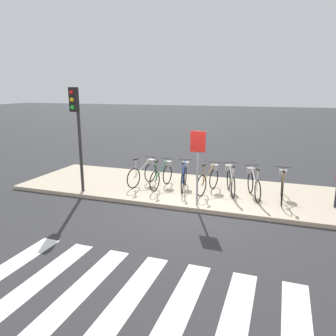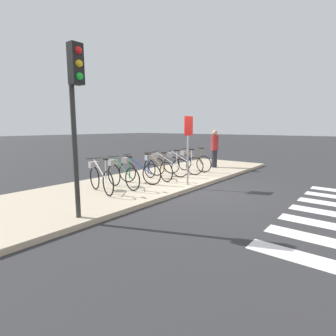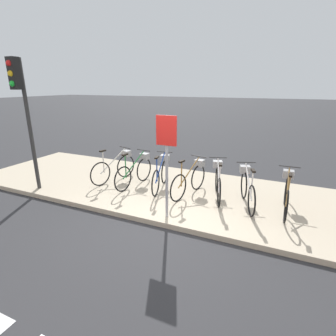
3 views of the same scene
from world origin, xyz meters
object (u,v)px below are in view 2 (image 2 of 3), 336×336
at_px(parked_bicycle_2, 137,170).
at_px(traffic_light, 75,96).
at_px(parked_bicycle_4, 166,165).
at_px(parked_bicycle_6, 192,161).
at_px(parked_bicycle_1, 121,174).
at_px(parked_bicycle_0, 100,177).
at_px(parked_bicycle_3, 156,167).
at_px(pedestrian, 215,148).
at_px(parked_bicycle_5, 181,163).
at_px(sign_post, 188,139).

distance_m(parked_bicycle_2, traffic_light, 4.02).
distance_m(parked_bicycle_4, traffic_light, 5.36).
distance_m(parked_bicycle_4, parked_bicycle_6, 1.62).
xyz_separation_m(parked_bicycle_1, parked_bicycle_6, (3.96, -0.02, 0.00)).
relative_size(parked_bicycle_1, parked_bicycle_6, 1.00).
xyz_separation_m(parked_bicycle_0, parked_bicycle_2, (1.51, 0.00, 0.00)).
xyz_separation_m(parked_bicycle_3, pedestrian, (3.89, -0.23, 0.47)).
bearing_deg(parked_bicycle_6, parked_bicycle_0, 178.85).
xyz_separation_m(parked_bicycle_6, pedestrian, (1.59, -0.21, 0.47)).
bearing_deg(traffic_light, parked_bicycle_3, 19.91).
bearing_deg(traffic_light, parked_bicycle_4, 18.37).
bearing_deg(traffic_light, parked_bicycle_2, 26.02).
bearing_deg(parked_bicycle_6, parked_bicycle_1, 179.76).
distance_m(parked_bicycle_1, parked_bicycle_6, 3.96).
height_order(parked_bicycle_5, pedestrian, pedestrian).
bearing_deg(parked_bicycle_6, parked_bicycle_2, 178.29).
bearing_deg(traffic_light, parked_bicycle_6, 12.77).
height_order(parked_bicycle_0, parked_bicycle_6, same).
bearing_deg(sign_post, parked_bicycle_5, 42.21).
xyz_separation_m(parked_bicycle_4, parked_bicycle_6, (1.61, -0.13, 0.00)).
bearing_deg(sign_post, parked_bicycle_1, 138.90).
distance_m(parked_bicycle_0, parked_bicycle_1, 0.74).
height_order(parked_bicycle_1, parked_bicycle_2, same).
bearing_deg(parked_bicycle_2, pedestrian, -3.61).
bearing_deg(traffic_light, parked_bicycle_0, 43.20).
relative_size(parked_bicycle_0, parked_bicycle_2, 0.99).
relative_size(parked_bicycle_3, traffic_light, 0.48).
height_order(parked_bicycle_0, parked_bicycle_4, same).
bearing_deg(parked_bicycle_5, parked_bicycle_3, 177.91).
height_order(parked_bicycle_0, parked_bicycle_2, same).
relative_size(parked_bicycle_1, sign_post, 0.75).
bearing_deg(sign_post, parked_bicycle_4, 63.80).
bearing_deg(parked_bicycle_4, pedestrian, -6.02).
relative_size(parked_bicycle_5, traffic_light, 0.47).
distance_m(parked_bicycle_0, pedestrian, 6.32).
relative_size(parked_bicycle_4, sign_post, 0.73).
relative_size(parked_bicycle_0, sign_post, 0.74).
relative_size(parked_bicycle_0, parked_bicycle_4, 1.01).
height_order(parked_bicycle_0, parked_bicycle_5, same).
xyz_separation_m(parked_bicycle_1, traffic_light, (-2.37, -1.45, 2.01)).
height_order(pedestrian, traffic_light, traffic_light).
bearing_deg(parked_bicycle_1, parked_bicycle_4, 2.80).
bearing_deg(sign_post, parked_bicycle_3, 87.90).
bearing_deg(pedestrian, parked_bicycle_4, 173.98).
distance_m(parked_bicycle_6, traffic_light, 6.80).
distance_m(parked_bicycle_2, parked_bicycle_3, 0.89).
bearing_deg(parked_bicycle_5, parked_bicycle_1, 179.14).
bearing_deg(parked_bicycle_0, traffic_light, -136.80).
height_order(parked_bicycle_4, traffic_light, traffic_light).
distance_m(parked_bicycle_3, pedestrian, 3.93).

